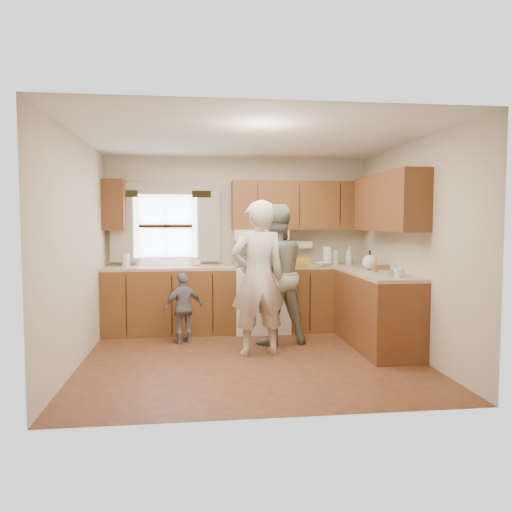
{
  "coord_description": "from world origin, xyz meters",
  "views": [
    {
      "loc": [
        -0.63,
        -5.58,
        1.57
      ],
      "look_at": [
        0.1,
        0.4,
        1.15
      ],
      "focal_mm": 35.0,
      "sensor_mm": 36.0,
      "label": 1
    }
  ],
  "objects": [
    {
      "name": "room",
      "position": [
        0.0,
        0.0,
        1.25
      ],
      "size": [
        3.8,
        3.8,
        3.8
      ],
      "color": "#4D2517",
      "rests_on": "ground"
    },
    {
      "name": "woman_right",
      "position": [
        0.37,
        0.69,
        0.89
      ],
      "size": [
        0.98,
        0.82,
        1.78
      ],
      "primitive_type": "imported",
      "rotation": [
        0.0,
        0.0,
        3.33
      ],
      "color": "#263A27",
      "rests_on": "ground"
    },
    {
      "name": "stove",
      "position": [
        0.3,
        1.44,
        0.47
      ],
      "size": [
        0.76,
        0.67,
        1.07
      ],
      "color": "silver",
      "rests_on": "ground"
    },
    {
      "name": "woman_left",
      "position": [
        0.1,
        0.18,
        0.91
      ],
      "size": [
        0.72,
        0.52,
        1.81
      ],
      "primitive_type": "imported",
      "rotation": [
        0.0,
        0.0,
        3.29
      ],
      "color": "beige",
      "rests_on": "ground"
    },
    {
      "name": "kitchen_fixtures",
      "position": [
        0.61,
        1.08,
        0.84
      ],
      "size": [
        3.8,
        2.25,
        2.15
      ],
      "color": "#48280F",
      "rests_on": "ground"
    },
    {
      "name": "child",
      "position": [
        -0.79,
        0.85,
        0.46
      ],
      "size": [
        0.58,
        0.43,
        0.91
      ],
      "primitive_type": "imported",
      "rotation": [
        0.0,
        0.0,
        3.57
      ],
      "color": "slate",
      "rests_on": "ground"
    }
  ]
}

